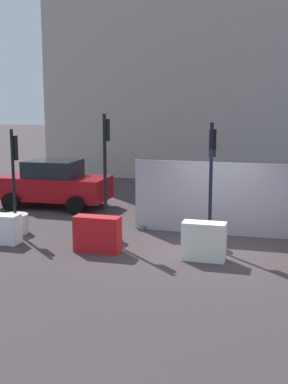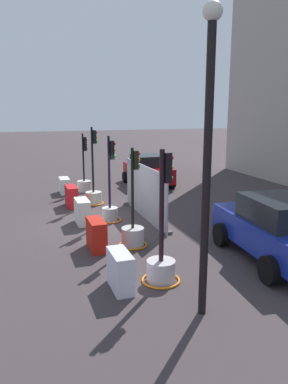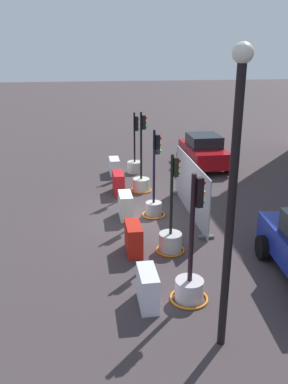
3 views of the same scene
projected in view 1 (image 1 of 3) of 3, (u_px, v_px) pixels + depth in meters
ground_plane at (210, 250)px, 12.60m from camera, size 120.00×120.00×0.00m
traffic_light_0 at (15, 217)px, 14.18m from camera, size 0.71×0.71×2.93m
traffic_light_1 at (106, 224)px, 13.41m from camera, size 0.90×0.90×3.36m
traffic_light_2 at (210, 227)px, 12.75m from camera, size 0.85×0.85×3.17m
construction_barrier_0 at (0, 229)px, 13.21m from camera, size 1.07×0.47×0.77m
construction_barrier_1 at (97, 234)px, 12.44m from camera, size 1.15×0.44×0.89m
construction_barrier_2 at (204, 241)px, 11.77m from camera, size 1.02×0.46×0.90m
car_red_compact at (54, 184)px, 17.66m from camera, size 3.83×2.16×1.65m
building_main_facade at (203, 46)px, 26.10m from camera, size 15.09×7.97×12.95m
site_fence_panel at (217, 200)px, 13.96m from camera, size 4.73×0.50×2.03m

